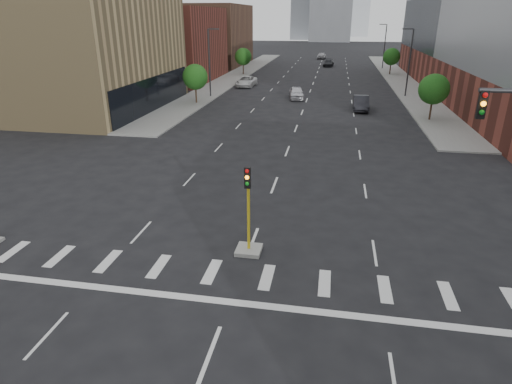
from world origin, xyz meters
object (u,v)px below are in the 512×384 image
(car_mid_right, at_px, (361,103))
(car_distant, at_px, (322,56))
(car_near_left, at_px, (296,93))
(car_far_left, at_px, (246,81))
(median_traffic_signal, at_px, (249,234))
(car_deep_right, at_px, (328,63))

(car_mid_right, bearing_deg, car_distant, 96.62)
(car_near_left, bearing_deg, car_far_left, 124.41)
(median_traffic_signal, bearing_deg, car_near_left, 92.05)
(car_mid_right, bearing_deg, median_traffic_signal, -100.36)
(median_traffic_signal, distance_m, car_mid_right, 36.16)
(car_far_left, xyz_separation_m, car_deep_right, (12.43, 32.49, -0.06))
(median_traffic_signal, xyz_separation_m, car_mid_right, (6.85, 35.51, -0.12))
(car_deep_right, distance_m, car_distant, 18.74)
(median_traffic_signal, relative_size, car_deep_right, 0.86)
(car_near_left, bearing_deg, car_deep_right, 77.21)
(car_deep_right, bearing_deg, car_mid_right, -79.09)
(car_far_left, relative_size, car_deep_right, 1.13)
(median_traffic_signal, height_order, car_near_left, median_traffic_signal)
(car_deep_right, height_order, car_distant, car_distant)
(car_distant, bearing_deg, car_far_left, -98.00)
(car_near_left, bearing_deg, car_mid_right, -45.43)
(car_deep_right, xyz_separation_m, car_distant, (-2.24, 18.61, 0.11))
(car_near_left, height_order, car_far_left, car_near_left)
(car_far_left, relative_size, car_distant, 1.15)
(median_traffic_signal, bearing_deg, car_mid_right, 79.09)
(car_far_left, height_order, car_distant, car_distant)
(car_near_left, xyz_separation_m, car_mid_right, (8.35, -6.36, 0.03))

